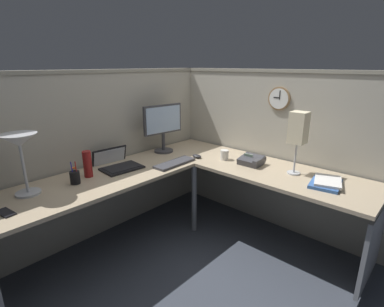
{
  "coord_description": "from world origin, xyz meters",
  "views": [
    {
      "loc": [
        -1.79,
        -1.59,
        1.63
      ],
      "look_at": [
        0.01,
        0.05,
        0.87
      ],
      "focal_mm": 27.2,
      "sensor_mm": 36.0,
      "label": 1
    }
  ],
  "objects_px": {
    "laptop": "(116,164)",
    "computer_mouse": "(197,156)",
    "thermos_flask": "(88,164)",
    "pen_cup": "(75,177)",
    "office_phone": "(252,161)",
    "desk_lamp_dome": "(20,145)",
    "monitor": "(163,125)",
    "coffee_mug": "(225,155)",
    "cell_phone": "(6,213)",
    "book_stack": "(326,183)",
    "wall_clock": "(279,99)",
    "desk_lamp_paper": "(298,130)",
    "keyboard": "(175,163)"
  },
  "relations": [
    {
      "from": "office_phone",
      "to": "book_stack",
      "type": "height_order",
      "value": "office_phone"
    },
    {
      "from": "desk_lamp_dome",
      "to": "coffee_mug",
      "type": "bearing_deg",
      "value": -19.96
    },
    {
      "from": "cell_phone",
      "to": "book_stack",
      "type": "relative_size",
      "value": 0.45
    },
    {
      "from": "laptop",
      "to": "book_stack",
      "type": "relative_size",
      "value": 1.25
    },
    {
      "from": "computer_mouse",
      "to": "desk_lamp_paper",
      "type": "bearing_deg",
      "value": -75.47
    },
    {
      "from": "book_stack",
      "to": "monitor",
      "type": "bearing_deg",
      "value": 98.56
    },
    {
      "from": "thermos_flask",
      "to": "book_stack",
      "type": "xyz_separation_m",
      "value": [
        1.15,
        -1.52,
        -0.09
      ]
    },
    {
      "from": "monitor",
      "to": "office_phone",
      "type": "height_order",
      "value": "monitor"
    },
    {
      "from": "monitor",
      "to": "wall_clock",
      "type": "distance_m",
      "value": 1.18
    },
    {
      "from": "laptop",
      "to": "pen_cup",
      "type": "xyz_separation_m",
      "value": [
        -0.44,
        -0.1,
        0.03
      ]
    },
    {
      "from": "book_stack",
      "to": "keyboard",
      "type": "bearing_deg",
      "value": 110.21
    },
    {
      "from": "computer_mouse",
      "to": "desk_lamp_dome",
      "type": "relative_size",
      "value": 0.23
    },
    {
      "from": "laptop",
      "to": "computer_mouse",
      "type": "relative_size",
      "value": 3.89
    },
    {
      "from": "keyboard",
      "to": "computer_mouse",
      "type": "height_order",
      "value": "computer_mouse"
    },
    {
      "from": "computer_mouse",
      "to": "monitor",
      "type": "bearing_deg",
      "value": 100.89
    },
    {
      "from": "monitor",
      "to": "cell_phone",
      "type": "height_order",
      "value": "monitor"
    },
    {
      "from": "laptop",
      "to": "office_phone",
      "type": "relative_size",
      "value": 1.94
    },
    {
      "from": "laptop",
      "to": "office_phone",
      "type": "bearing_deg",
      "value": -45.45
    },
    {
      "from": "monitor",
      "to": "cell_phone",
      "type": "xyz_separation_m",
      "value": [
        -1.58,
        -0.26,
        -0.29
      ]
    },
    {
      "from": "office_phone",
      "to": "book_stack",
      "type": "bearing_deg",
      "value": -92.45
    },
    {
      "from": "wall_clock",
      "to": "computer_mouse",
      "type": "bearing_deg",
      "value": 133.35
    },
    {
      "from": "laptop",
      "to": "book_stack",
      "type": "bearing_deg",
      "value": -61.64
    },
    {
      "from": "monitor",
      "to": "computer_mouse",
      "type": "distance_m",
      "value": 0.49
    },
    {
      "from": "keyboard",
      "to": "computer_mouse",
      "type": "distance_m",
      "value": 0.29
    },
    {
      "from": "cell_phone",
      "to": "book_stack",
      "type": "xyz_separation_m",
      "value": [
        1.82,
        -1.33,
        0.02
      ]
    },
    {
      "from": "computer_mouse",
      "to": "pen_cup",
      "type": "height_order",
      "value": "pen_cup"
    },
    {
      "from": "desk_lamp_paper",
      "to": "coffee_mug",
      "type": "distance_m",
      "value": 0.75
    },
    {
      "from": "computer_mouse",
      "to": "wall_clock",
      "type": "bearing_deg",
      "value": -46.65
    },
    {
      "from": "pen_cup",
      "to": "monitor",
      "type": "bearing_deg",
      "value": 7.09
    },
    {
      "from": "keyboard",
      "to": "desk_lamp_paper",
      "type": "bearing_deg",
      "value": -62.42
    },
    {
      "from": "thermos_flask",
      "to": "desk_lamp_paper",
      "type": "relative_size",
      "value": 0.42
    },
    {
      "from": "monitor",
      "to": "coffee_mug",
      "type": "bearing_deg",
      "value": -71.13
    },
    {
      "from": "laptop",
      "to": "wall_clock",
      "type": "distance_m",
      "value": 1.64
    },
    {
      "from": "book_stack",
      "to": "coffee_mug",
      "type": "distance_m",
      "value": 0.96
    },
    {
      "from": "thermos_flask",
      "to": "pen_cup",
      "type": "bearing_deg",
      "value": -157.41
    },
    {
      "from": "desk_lamp_dome",
      "to": "office_phone",
      "type": "height_order",
      "value": "desk_lamp_dome"
    },
    {
      "from": "book_stack",
      "to": "desk_lamp_paper",
      "type": "height_order",
      "value": "desk_lamp_paper"
    },
    {
      "from": "cell_phone",
      "to": "office_phone",
      "type": "xyz_separation_m",
      "value": [
        1.84,
        -0.65,
        0.03
      ]
    },
    {
      "from": "wall_clock",
      "to": "book_stack",
      "type": "bearing_deg",
      "value": -120.6
    },
    {
      "from": "desk_lamp_paper",
      "to": "wall_clock",
      "type": "height_order",
      "value": "wall_clock"
    },
    {
      "from": "desk_lamp_dome",
      "to": "office_phone",
      "type": "bearing_deg",
      "value": -27.49
    },
    {
      "from": "monitor",
      "to": "wall_clock",
      "type": "xyz_separation_m",
      "value": [
        0.61,
        -0.97,
        0.29
      ]
    },
    {
      "from": "cell_phone",
      "to": "desk_lamp_paper",
      "type": "height_order",
      "value": "desk_lamp_paper"
    },
    {
      "from": "pen_cup",
      "to": "book_stack",
      "type": "relative_size",
      "value": 0.56
    },
    {
      "from": "keyboard",
      "to": "coffee_mug",
      "type": "xyz_separation_m",
      "value": [
        0.43,
        -0.26,
        0.04
      ]
    },
    {
      "from": "keyboard",
      "to": "pen_cup",
      "type": "bearing_deg",
      "value": 161.93
    },
    {
      "from": "computer_mouse",
      "to": "cell_phone",
      "type": "relative_size",
      "value": 0.72
    },
    {
      "from": "book_stack",
      "to": "wall_clock",
      "type": "relative_size",
      "value": 1.47
    },
    {
      "from": "keyboard",
      "to": "office_phone",
      "type": "bearing_deg",
      "value": -50.13
    },
    {
      "from": "desk_lamp_dome",
      "to": "pen_cup",
      "type": "distance_m",
      "value": 0.45
    }
  ]
}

